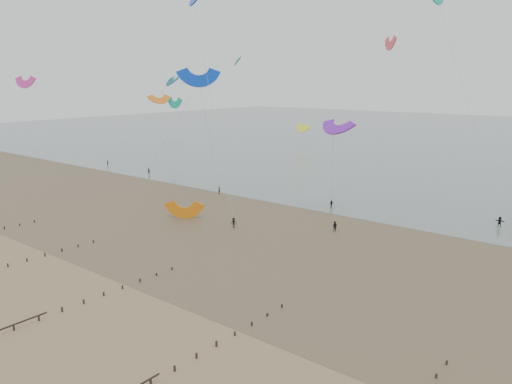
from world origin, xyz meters
TOP-DOWN VIEW (x-y plane):
  - ground at (0.00, 0.00)m, footprint 500.00×500.00m
  - sea_and_shore at (-4.08, 34.40)m, footprint 500.00×665.00m
  - kitesurfer_lead at (-22.04, 49.19)m, footprint 0.69×0.56m
  - kitesurfers at (15.62, 48.78)m, footprint 134.31×29.83m
  - grounded_kite at (-13.41, 30.65)m, footprint 7.80×7.34m
  - kites_airborne at (-10.10, 92.03)m, footprint 237.11×106.38m

SIDE VIEW (x-z plane):
  - ground at x=0.00m, z-range 0.00..0.00m
  - grounded_kite at x=-13.41m, z-range -1.71..1.71m
  - sea_and_shore at x=-4.08m, z-range -0.01..0.02m
  - kitesurfer_lead at x=-22.04m, z-range 0.00..1.65m
  - kitesurfers at x=15.62m, z-range -0.04..1.77m
  - kites_airborne at x=-10.10m, z-range 2.07..40.47m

